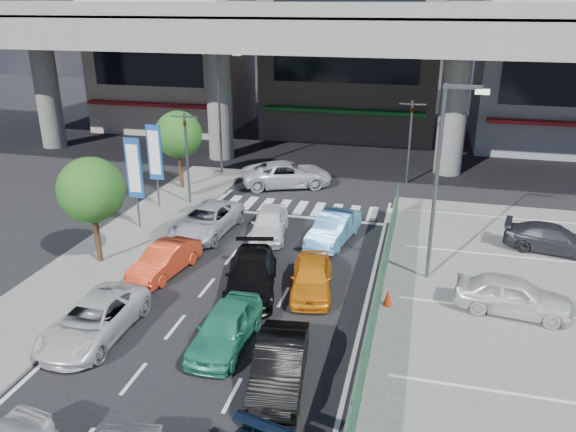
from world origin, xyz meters
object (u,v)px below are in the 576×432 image
(taxi_orange_left, at_px, (165,260))
(parked_sedan_dgrey, at_px, (553,239))
(tree_near, at_px, (91,190))
(taxi_teal_mid, at_px, (225,328))
(street_lamp_right, at_px, (442,169))
(crossing_wagon_silver, at_px, (287,174))
(street_lamp_left, at_px, (222,102))
(wagon_silver_front_left, at_px, (207,221))
(kei_truck_front_right, at_px, (334,228))
(hatch_black_mid_right, at_px, (279,365))
(sedan_white_mid_left, at_px, (94,320))
(sedan_black_mid, at_px, (251,275))
(tree_far, at_px, (178,135))
(traffic_light_left, at_px, (186,136))
(taxi_orange_right, at_px, (312,277))
(parked_sedan_white, at_px, (513,295))
(signboard_far, at_px, (155,155))
(sedan_white_front_mid, at_px, (269,223))
(signboard_near, at_px, (134,171))
(traffic_light_right, at_px, (411,122))
(traffic_cone, at_px, (388,297))

(taxi_orange_left, distance_m, parked_sedan_dgrey, 17.45)
(tree_near, xyz_separation_m, taxi_teal_mid, (7.55, -4.61, -2.70))
(street_lamp_right, distance_m, crossing_wagon_silver, 14.38)
(street_lamp_left, bearing_deg, wagon_silver_front_left, -74.81)
(crossing_wagon_silver, relative_size, parked_sedan_dgrey, 1.30)
(kei_truck_front_right, bearing_deg, hatch_black_mid_right, -77.95)
(crossing_wagon_silver, bearing_deg, tree_near, 135.41)
(parked_sedan_dgrey, bearing_deg, sedan_white_mid_left, 135.11)
(street_lamp_right, xyz_separation_m, tree_near, (-14.17, -2.00, -1.38))
(sedan_white_mid_left, height_order, sedan_black_mid, sedan_black_mid)
(tree_far, bearing_deg, traffic_light_left, -57.38)
(traffic_light_left, height_order, taxi_orange_right, traffic_light_left)
(taxi_orange_right, height_order, parked_sedan_white, parked_sedan_white)
(street_lamp_left, xyz_separation_m, sedan_black_mid, (6.55, -14.78, -4.08))
(sedan_black_mid, height_order, kei_truck_front_right, same)
(traffic_light_left, distance_m, signboard_far, 1.93)
(signboard_far, bearing_deg, sedan_white_front_mid, -17.98)
(parked_sedan_dgrey, bearing_deg, hatch_black_mid_right, 152.41)
(wagon_silver_front_left, height_order, sedan_white_front_mid, same)
(sedan_white_mid_left, relative_size, crossing_wagon_silver, 0.85)
(street_lamp_right, xyz_separation_m, sedan_white_mid_left, (-11.18, -7.21, -4.11))
(signboard_near, xyz_separation_m, kei_truck_front_right, (9.76, 0.86, -2.37))
(signboard_far, bearing_deg, parked_sedan_white, -21.89)
(taxi_teal_mid, bearing_deg, parked_sedan_dgrey, 42.90)
(traffic_light_right, bearing_deg, signboard_far, -148.57)
(sedan_white_mid_left, distance_m, parked_sedan_dgrey, 19.99)
(street_lamp_left, bearing_deg, traffic_light_right, 4.83)
(traffic_cone, bearing_deg, parked_sedan_dgrey, 44.44)
(sedan_white_mid_left, height_order, taxi_orange_right, taxi_orange_right)
(street_lamp_right, distance_m, hatch_black_mid_right, 10.12)
(traffic_light_left, relative_size, crossing_wagon_silver, 0.94)
(signboard_near, bearing_deg, crossing_wagon_silver, 57.34)
(kei_truck_front_right, bearing_deg, traffic_light_right, 84.60)
(traffic_light_left, height_order, wagon_silver_front_left, traffic_light_left)
(tree_near, height_order, sedan_white_mid_left, tree_near)
(street_lamp_right, bearing_deg, crossing_wagon_silver, 129.93)
(tree_near, bearing_deg, street_lamp_left, 87.24)
(traffic_light_left, relative_size, parked_sedan_dgrey, 1.22)
(hatch_black_mid_right, height_order, taxi_orange_right, hatch_black_mid_right)
(parked_sedan_white, bearing_deg, traffic_light_left, 70.98)
(tree_near, xyz_separation_m, crossing_wagon_silver, (5.31, 12.59, -2.61))
(traffic_cone, bearing_deg, hatch_black_mid_right, -117.00)
(wagon_silver_front_left, height_order, traffic_cone, wagon_silver_front_left)
(taxi_orange_right, relative_size, parked_sedan_white, 0.95)
(traffic_light_left, distance_m, sedan_white_front_mid, 7.27)
(parked_sedan_white, xyz_separation_m, parked_sedan_dgrey, (2.45, 6.16, -0.08))
(traffic_light_right, relative_size, tree_far, 1.08)
(traffic_light_right, relative_size, sedan_white_front_mid, 1.28)
(traffic_light_right, height_order, sedan_white_front_mid, traffic_light_right)
(tree_far, xyz_separation_m, parked_sedan_white, (17.86, -10.60, -2.62))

